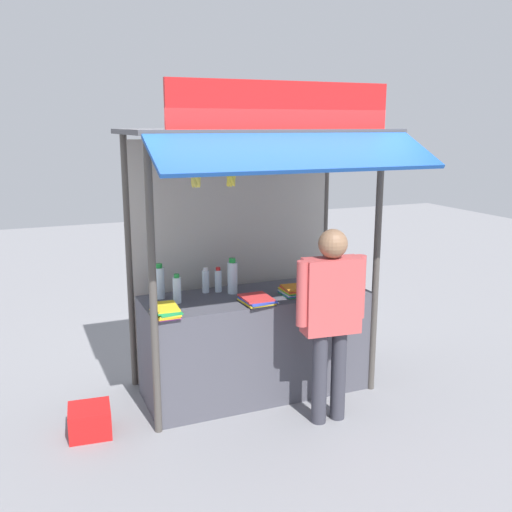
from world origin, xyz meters
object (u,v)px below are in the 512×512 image
object	(u,v)px
water_bottle_back_right	(177,289)
banana_bunch_inner_right	(231,177)
magazine_stack_mid_left	(166,311)
water_bottle_front_right	(218,280)
water_bottle_right	(160,282)
magazine_stack_far_right	(257,300)
vendor_person	(331,308)
magazine_stack_mid_right	(292,291)
water_bottle_far_left	(232,277)
plastic_crate	(90,421)
water_bottle_left	(206,281)
banana_bunch_rightmost	(196,178)

from	to	relation	value
water_bottle_back_right	banana_bunch_inner_right	bearing A→B (deg)	-58.52
magazine_stack_mid_left	banana_bunch_inner_right	xyz separation A→B (m)	(0.48, -0.21, 1.05)
water_bottle_front_right	magazine_stack_mid_left	distance (m)	0.77
water_bottle_right	magazine_stack_far_right	bearing A→B (deg)	-32.78
banana_bunch_inner_right	water_bottle_right	bearing A→B (deg)	120.61
vendor_person	magazine_stack_mid_left	bearing A→B (deg)	-15.02
magazine_stack_far_right	water_bottle_front_right	bearing A→B (deg)	112.28
water_bottle_back_right	water_bottle_right	xyz separation A→B (m)	(-0.10, 0.19, 0.03)
magazine_stack_mid_left	magazine_stack_far_right	size ratio (longest dim) A/B	1.00
magazine_stack_mid_right	banana_bunch_inner_right	xyz separation A→B (m)	(-0.69, -0.34, 1.05)
water_bottle_far_left	magazine_stack_mid_left	bearing A→B (deg)	-151.38
water_bottle_front_right	water_bottle_right	distance (m)	0.53
magazine_stack_mid_right	water_bottle_back_right	bearing A→B (deg)	170.71
banana_bunch_inner_right	plastic_crate	bearing A→B (deg)	166.26
water_bottle_far_left	banana_bunch_inner_right	world-z (taller)	banana_bunch_inner_right
magazine_stack_mid_right	water_bottle_front_right	bearing A→B (deg)	148.80
magazine_stack_far_right	magazine_stack_mid_right	bearing A→B (deg)	15.54
water_bottle_left	magazine_stack_far_right	world-z (taller)	water_bottle_left
banana_bunch_rightmost	plastic_crate	world-z (taller)	banana_bunch_rightmost
water_bottle_back_right	magazine_stack_far_right	xyz separation A→B (m)	(0.61, -0.27, -0.09)
magazine_stack_far_right	banana_bunch_inner_right	distance (m)	1.13
water_bottle_front_right	plastic_crate	world-z (taller)	water_bottle_front_right
water_bottle_far_left	water_bottle_front_right	distance (m)	0.14
water_bottle_far_left	banana_bunch_inner_right	distance (m)	1.13
water_bottle_back_right	water_bottle_front_right	size ratio (longest dim) A/B	1.11
plastic_crate	water_bottle_far_left	bearing A→B (deg)	13.66
magazine_stack_far_right	magazine_stack_mid_left	bearing A→B (deg)	-178.51
water_bottle_front_right	water_bottle_right	xyz separation A→B (m)	(-0.53, 0.01, 0.04)
magazine_stack_far_right	vendor_person	world-z (taller)	vendor_person
water_bottle_far_left	magazine_stack_mid_right	size ratio (longest dim) A/B	1.25
magazine_stack_far_right	plastic_crate	xyz separation A→B (m)	(-1.41, 0.04, -0.83)
water_bottle_left	water_bottle_right	distance (m)	0.42
water_bottle_right	vendor_person	xyz separation A→B (m)	(1.15, -0.95, -0.10)
water_bottle_back_right	plastic_crate	distance (m)	1.24
banana_bunch_rightmost	magazine_stack_mid_left	bearing A→B (deg)	134.37
water_bottle_far_left	magazine_stack_far_right	world-z (taller)	water_bottle_far_left
water_bottle_back_right	vendor_person	bearing A→B (deg)	-36.03
magazine_stack_mid_left	water_bottle_left	bearing A→B (deg)	45.51
water_bottle_back_right	water_bottle_far_left	size ratio (longest dim) A/B	0.78
water_bottle_front_right	plastic_crate	bearing A→B (deg)	-161.36
water_bottle_far_left	magazine_stack_mid_left	xyz separation A→B (m)	(-0.70, -0.38, -0.11)
magazine_stack_far_right	banana_bunch_rightmost	size ratio (longest dim) A/B	1.08
banana_bunch_inner_right	magazine_stack_mid_left	bearing A→B (deg)	156.20
water_bottle_far_left	water_bottle_back_right	bearing A→B (deg)	-170.21
water_bottle_front_right	magazine_stack_mid_left	size ratio (longest dim) A/B	0.73
magazine_stack_far_right	water_bottle_left	bearing A→B (deg)	121.91
water_bottle_front_right	magazine_stack_mid_right	xyz separation A→B (m)	(0.57, -0.35, -0.07)
magazine_stack_mid_left	water_bottle_front_right	bearing A→B (deg)	38.33
water_bottle_left	water_bottle_far_left	bearing A→B (deg)	-27.99
water_bottle_far_left	magazine_stack_mid_left	world-z (taller)	water_bottle_far_left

